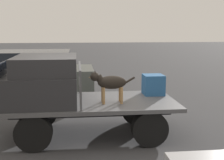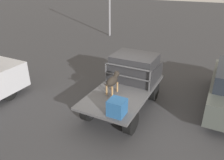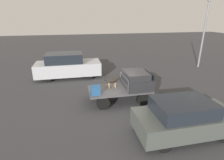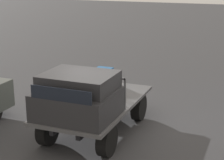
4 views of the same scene
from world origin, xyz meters
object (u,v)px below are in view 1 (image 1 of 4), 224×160
at_px(flatbed_truck, 91,110).
at_px(cargo_crate, 153,85).
at_px(parked_sedan, 29,76).
at_px(dog, 109,82).

distance_m(flatbed_truck, cargo_crate, 1.60).
xyz_separation_m(flatbed_truck, parked_sedan, (1.81, -3.53, 0.24)).
xyz_separation_m(dog, cargo_crate, (-1.10, -0.69, -0.20)).
distance_m(dog, parked_sedan, 4.37).
xyz_separation_m(dog, parked_sedan, (2.18, -3.77, -0.40)).
bearing_deg(dog, cargo_crate, -155.70).
distance_m(flatbed_truck, dog, 0.78).
xyz_separation_m(cargo_crate, parked_sedan, (3.27, -3.08, -0.21)).
height_order(cargo_crate, parked_sedan, parked_sedan).
xyz_separation_m(flatbed_truck, dog, (-0.37, 0.24, 0.64)).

